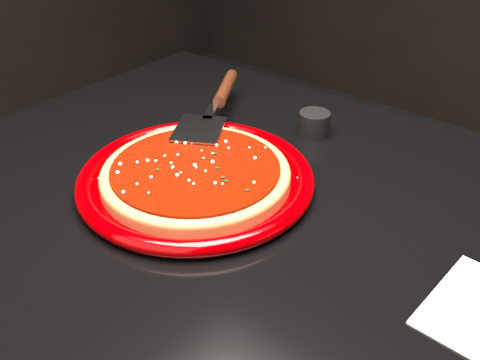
# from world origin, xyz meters

# --- Properties ---
(plate) EXTENTS (0.46, 0.46, 0.03)m
(plate) POSITION_xyz_m (-0.16, -0.02, 0.76)
(plate) COLOR #750001
(plate) RESTS_ON table
(pizza_crust) EXTENTS (0.37, 0.37, 0.01)m
(pizza_crust) POSITION_xyz_m (-0.16, -0.02, 0.77)
(pizza_crust) COLOR brown
(pizza_crust) RESTS_ON plate
(pizza_crust_rim) EXTENTS (0.37, 0.37, 0.02)m
(pizza_crust_rim) POSITION_xyz_m (-0.16, -0.02, 0.77)
(pizza_crust_rim) COLOR brown
(pizza_crust_rim) RESTS_ON plate
(pizza_sauce) EXTENTS (0.33, 0.33, 0.01)m
(pizza_sauce) POSITION_xyz_m (-0.16, -0.02, 0.78)
(pizza_sauce) COLOR #690D00
(pizza_sauce) RESTS_ON plate
(parmesan_dusting) EXTENTS (0.24, 0.24, 0.01)m
(parmesan_dusting) POSITION_xyz_m (-0.16, -0.02, 0.79)
(parmesan_dusting) COLOR #F7EEC4
(parmesan_dusting) RESTS_ON plate
(basil_flecks) EXTENTS (0.22, 0.22, 0.00)m
(basil_flecks) POSITION_xyz_m (-0.16, -0.02, 0.79)
(basil_flecks) COLOR black
(basil_flecks) RESTS_ON plate
(pizza_server) EXTENTS (0.24, 0.33, 0.02)m
(pizza_server) POSITION_xyz_m (-0.26, 0.14, 0.79)
(pizza_server) COLOR silver
(pizza_server) RESTS_ON plate
(ramekin) EXTENTS (0.07, 0.07, 0.04)m
(ramekin) POSITION_xyz_m (-0.11, 0.23, 0.77)
(ramekin) COLOR black
(ramekin) RESTS_ON table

